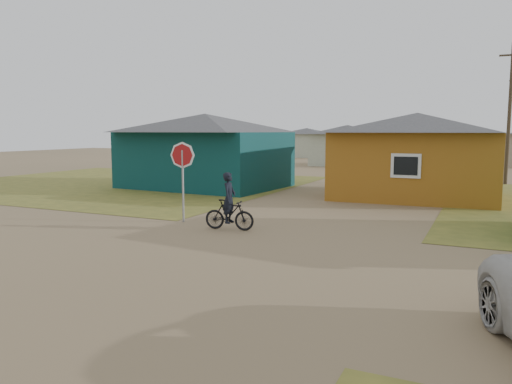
% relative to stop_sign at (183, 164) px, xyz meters
% --- Properties ---
extents(ground, '(120.00, 120.00, 0.00)m').
position_rel_stop_sign_xyz_m(ground, '(3.70, -3.96, -1.97)').
color(ground, '#8A714F').
extents(grass_nw, '(20.00, 18.00, 0.00)m').
position_rel_stop_sign_xyz_m(grass_nw, '(-10.30, 9.04, -1.97)').
color(grass_nw, olive).
rests_on(grass_nw, ground).
extents(house_teal, '(8.93, 7.08, 4.00)m').
position_rel_stop_sign_xyz_m(house_teal, '(-4.80, 9.54, 0.08)').
color(house_teal, '#093233').
rests_on(house_teal, ground).
extents(house_yellow, '(7.72, 6.76, 3.90)m').
position_rel_stop_sign_xyz_m(house_yellow, '(6.20, 10.03, 0.03)').
color(house_yellow, '#985D17').
rests_on(house_yellow, ground).
extents(house_pale_west, '(7.04, 6.15, 3.60)m').
position_rel_stop_sign_xyz_m(house_pale_west, '(-2.30, 30.04, -0.12)').
color(house_pale_west, '#B1B99F').
rests_on(house_pale_west, ground).
extents(house_pale_north, '(6.28, 5.81, 3.40)m').
position_rel_stop_sign_xyz_m(house_pale_north, '(-10.30, 42.04, -0.22)').
color(house_pale_north, '#B1B99F').
rests_on(house_pale_north, ground).
extents(utility_pole_near, '(1.40, 0.20, 8.00)m').
position_rel_stop_sign_xyz_m(utility_pole_near, '(10.20, 18.04, 2.17)').
color(utility_pole_near, '#433628').
rests_on(utility_pole_near, ground).
extents(stop_sign, '(0.86, 0.28, 2.71)m').
position_rel_stop_sign_xyz_m(stop_sign, '(0.00, 0.00, 0.00)').
color(stop_sign, gray).
rests_on(stop_sign, ground).
extents(cyclist, '(1.64, 0.67, 1.80)m').
position_rel_stop_sign_xyz_m(cyclist, '(2.03, -0.51, -1.32)').
color(cyclist, black).
rests_on(cyclist, ground).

